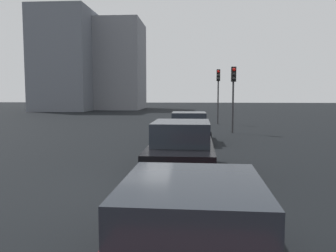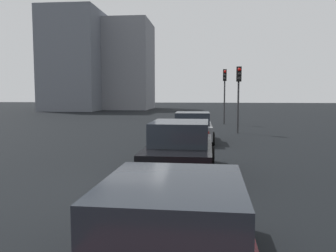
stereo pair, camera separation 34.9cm
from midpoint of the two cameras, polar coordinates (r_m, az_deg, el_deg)
The scene contains 8 objects.
ground_plane at distance 9.59m, azimuth -8.20°, elevation -10.18°, with size 160.00×160.00×0.20m, color black.
car_grey_left_lead at distance 17.82m, azimuth 2.82°, elevation -0.22°, with size 4.07×2.16×1.50m.
car_black_left_second at distance 10.58m, azimuth 1.27°, elevation -3.77°, with size 4.74×2.12×1.63m.
car_maroon_left_third at distance 4.53m, azimuth 1.68°, elevation -17.41°, with size 4.63×2.15×1.45m.
traffic_light_near_left at distance 27.97m, azimuth 7.76°, elevation 6.58°, with size 0.32×0.29×4.28m.
traffic_light_near_right at distance 21.88m, azimuth 10.07°, elevation 6.45°, with size 0.32×0.30×4.03m.
building_facade_left at distance 54.72m, azimuth -8.70°, elevation 9.58°, with size 9.05×8.23×13.04m, color slate.
building_facade_center at distance 53.69m, azimuth -15.74°, elevation 9.97°, with size 12.37×7.61×13.88m, color slate.
Camera 1 is at (-9.04, -1.82, 2.46)m, focal length 37.76 mm.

